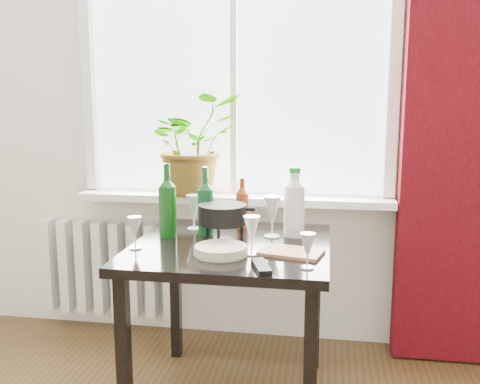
% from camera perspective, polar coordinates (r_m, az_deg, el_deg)
% --- Properties ---
extents(window, '(1.72, 0.08, 1.62)m').
position_cam_1_polar(window, '(2.95, -0.56, 14.55)').
color(window, white).
rests_on(window, ground).
extents(windowsill, '(1.72, 0.20, 0.04)m').
position_cam_1_polar(windowsill, '(2.92, -0.77, -0.69)').
color(windowsill, white).
rests_on(windowsill, ground).
extents(curtain, '(0.50, 0.12, 2.56)m').
position_cam_1_polar(curtain, '(2.86, 21.98, 7.87)').
color(curtain, '#3B050A').
rests_on(curtain, ground).
extents(radiator, '(0.80, 0.10, 0.55)m').
position_cam_1_polar(radiator, '(3.27, -13.83, -7.85)').
color(radiator, white).
rests_on(radiator, ground).
extents(table, '(0.85, 0.85, 0.74)m').
position_cam_1_polar(table, '(2.37, -0.94, -7.64)').
color(table, black).
rests_on(table, ground).
extents(potted_plant, '(0.65, 0.64, 0.54)m').
position_cam_1_polar(potted_plant, '(2.92, -5.08, 5.06)').
color(potted_plant, '#366A1C').
rests_on(potted_plant, windowsill).
extents(wine_bottle_left, '(0.10, 0.10, 0.34)m').
position_cam_1_polar(wine_bottle_left, '(2.44, -7.75, -0.82)').
color(wine_bottle_left, '#0C400E').
rests_on(wine_bottle_left, table).
extents(wine_bottle_right, '(0.08, 0.08, 0.32)m').
position_cam_1_polar(wine_bottle_right, '(2.47, -3.70, -0.92)').
color(wine_bottle_right, '#0D431A').
rests_on(wine_bottle_right, table).
extents(bottle_amber, '(0.08, 0.08, 0.25)m').
position_cam_1_polar(bottle_amber, '(2.58, 0.24, -1.17)').
color(bottle_amber, maroon).
rests_on(bottle_amber, table).
extents(cleaning_bottle, '(0.10, 0.10, 0.33)m').
position_cam_1_polar(cleaning_bottle, '(2.44, 5.82, -0.96)').
color(cleaning_bottle, silver).
rests_on(cleaning_bottle, table).
extents(wineglass_front_right, '(0.08, 0.08, 0.16)m').
position_cam_1_polar(wineglass_front_right, '(2.16, 1.25, -4.60)').
color(wineglass_front_right, silver).
rests_on(wineglass_front_right, table).
extents(wineglass_far_right, '(0.06, 0.06, 0.14)m').
position_cam_1_polar(wineglass_far_right, '(2.01, 7.22, -6.22)').
color(wineglass_far_right, silver).
rests_on(wineglass_far_right, table).
extents(wineglass_back_center, '(0.11, 0.11, 0.20)m').
position_cam_1_polar(wineglass_back_center, '(2.43, 3.44, -2.57)').
color(wineglass_back_center, silver).
rests_on(wineglass_back_center, table).
extents(wineglass_back_left, '(0.08, 0.08, 0.17)m').
position_cam_1_polar(wineglass_back_left, '(2.58, -4.95, -2.11)').
color(wineglass_back_left, silver).
rests_on(wineglass_back_left, table).
extents(wineglass_front_left, '(0.07, 0.07, 0.14)m').
position_cam_1_polar(wineglass_front_left, '(2.29, -11.14, -4.26)').
color(wineglass_front_left, silver).
rests_on(wineglass_front_left, table).
extents(plate_stack, '(0.28, 0.28, 0.04)m').
position_cam_1_polar(plate_stack, '(2.18, -2.06, -6.21)').
color(plate_stack, beige).
rests_on(plate_stack, table).
extents(fondue_pot, '(0.29, 0.27, 0.17)m').
position_cam_1_polar(fondue_pot, '(2.36, -1.86, -3.31)').
color(fondue_pot, black).
rests_on(fondue_pot, table).
extents(tv_remote, '(0.10, 0.17, 0.02)m').
position_cam_1_polar(tv_remote, '(2.01, 2.27, -7.91)').
color(tv_remote, black).
rests_on(tv_remote, table).
extents(cutting_board, '(0.28, 0.21, 0.01)m').
position_cam_1_polar(cutting_board, '(2.20, 5.47, -6.41)').
color(cutting_board, '#B06C4F').
rests_on(cutting_board, table).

